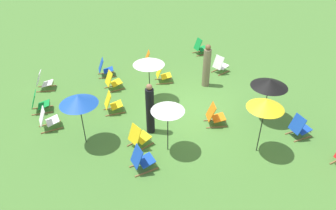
{
  "coord_description": "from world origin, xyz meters",
  "views": [
    {
      "loc": [
        -8.75,
        5.0,
        6.84
      ],
      "look_at": [
        0.0,
        1.2,
        0.5
      ],
      "focal_mm": 33.54,
      "sensor_mm": 36.0,
      "label": 1
    }
  ],
  "objects_px": {
    "deckchair_2": "(113,81)",
    "deckchair_15": "(112,104)",
    "deckchair_10": "(215,116)",
    "umbrella_4": "(266,104)",
    "deckchair_8": "(142,160)",
    "umbrella_0": "(78,100)",
    "umbrella_1": "(149,61)",
    "deckchair_7": "(47,119)",
    "deckchair_13": "(105,68)",
    "person_0": "(150,110)",
    "deckchair_12": "(43,82)",
    "deckchair_3": "(220,65)",
    "deckchair_14": "(39,103)",
    "umbrella_2": "(270,83)",
    "deckchair_0": "(200,47)",
    "umbrella_3": "(168,108)",
    "deckchair_9": "(300,127)",
    "deckchair_11": "(163,74)",
    "deckchair_5": "(150,60)",
    "person_1": "(207,67)",
    "deckchair_4": "(139,137)"
  },
  "relations": [
    {
      "from": "umbrella_3",
      "to": "umbrella_4",
      "type": "relative_size",
      "value": 0.88
    },
    {
      "from": "deckchair_8",
      "to": "person_0",
      "type": "bearing_deg",
      "value": -33.63
    },
    {
      "from": "deckchair_10",
      "to": "umbrella_4",
      "type": "bearing_deg",
      "value": -146.53
    },
    {
      "from": "deckchair_3",
      "to": "umbrella_4",
      "type": "xyz_separation_m",
      "value": [
        -5.17,
        1.76,
        1.44
      ]
    },
    {
      "from": "deckchair_12",
      "to": "person_0",
      "type": "relative_size",
      "value": 0.45
    },
    {
      "from": "deckchair_4",
      "to": "umbrella_4",
      "type": "distance_m",
      "value": 4.08
    },
    {
      "from": "deckchair_0",
      "to": "umbrella_3",
      "type": "bearing_deg",
      "value": 143.06
    },
    {
      "from": "deckchair_4",
      "to": "umbrella_3",
      "type": "bearing_deg",
      "value": -141.87
    },
    {
      "from": "deckchair_2",
      "to": "deckchair_9",
      "type": "bearing_deg",
      "value": -142.8
    },
    {
      "from": "deckchair_8",
      "to": "umbrella_0",
      "type": "distance_m",
      "value": 2.66
    },
    {
      "from": "deckchair_3",
      "to": "umbrella_2",
      "type": "relative_size",
      "value": 0.53
    },
    {
      "from": "deckchair_7",
      "to": "deckchair_11",
      "type": "distance_m",
      "value": 5.2
    },
    {
      "from": "deckchair_5",
      "to": "person_0",
      "type": "xyz_separation_m",
      "value": [
        -4.61,
        1.73,
        0.53
      ]
    },
    {
      "from": "umbrella_0",
      "to": "umbrella_1",
      "type": "height_order",
      "value": "umbrella_1"
    },
    {
      "from": "umbrella_0",
      "to": "deckchair_9",
      "type": "bearing_deg",
      "value": -110.99
    },
    {
      "from": "deckchair_7",
      "to": "deckchair_4",
      "type": "bearing_deg",
      "value": -132.74
    },
    {
      "from": "deckchair_7",
      "to": "deckchair_8",
      "type": "height_order",
      "value": "same"
    },
    {
      "from": "deckchair_0",
      "to": "deckchair_9",
      "type": "height_order",
      "value": "same"
    },
    {
      "from": "deckchair_5",
      "to": "deckchair_14",
      "type": "bearing_deg",
      "value": 124.52
    },
    {
      "from": "deckchair_8",
      "to": "deckchair_3",
      "type": "bearing_deg",
      "value": -55.02
    },
    {
      "from": "person_0",
      "to": "deckchair_10",
      "type": "bearing_deg",
      "value": -124.69
    },
    {
      "from": "deckchair_0",
      "to": "deckchair_2",
      "type": "bearing_deg",
      "value": 107.73
    },
    {
      "from": "deckchair_15",
      "to": "deckchair_5",
      "type": "bearing_deg",
      "value": -37.39
    },
    {
      "from": "deckchair_2",
      "to": "umbrella_1",
      "type": "height_order",
      "value": "umbrella_1"
    },
    {
      "from": "deckchair_8",
      "to": "deckchair_0",
      "type": "bearing_deg",
      "value": -44.36
    },
    {
      "from": "deckchair_14",
      "to": "deckchair_8",
      "type": "bearing_deg",
      "value": -143.18
    },
    {
      "from": "deckchair_4",
      "to": "deckchair_8",
      "type": "xyz_separation_m",
      "value": [
        -1.03,
        0.26,
        0.0
      ]
    },
    {
      "from": "deckchair_15",
      "to": "umbrella_2",
      "type": "height_order",
      "value": "umbrella_2"
    },
    {
      "from": "umbrella_3",
      "to": "deckchair_4",
      "type": "bearing_deg",
      "value": 55.62
    },
    {
      "from": "person_0",
      "to": "deckchair_12",
      "type": "bearing_deg",
      "value": 13.19
    },
    {
      "from": "umbrella_1",
      "to": "umbrella_3",
      "type": "distance_m",
      "value": 3.09
    },
    {
      "from": "deckchair_10",
      "to": "umbrella_1",
      "type": "distance_m",
      "value": 3.19
    },
    {
      "from": "deckchair_2",
      "to": "deckchair_12",
      "type": "distance_m",
      "value": 2.92
    },
    {
      "from": "umbrella_1",
      "to": "umbrella_2",
      "type": "bearing_deg",
      "value": -130.25
    },
    {
      "from": "deckchair_8",
      "to": "deckchair_12",
      "type": "bearing_deg",
      "value": 15.59
    },
    {
      "from": "umbrella_3",
      "to": "deckchair_7",
      "type": "bearing_deg",
      "value": 51.39
    },
    {
      "from": "deckchair_9",
      "to": "deckchair_15",
      "type": "distance_m",
      "value": 6.7
    },
    {
      "from": "deckchair_0",
      "to": "deckchair_3",
      "type": "height_order",
      "value": "same"
    },
    {
      "from": "deckchair_8",
      "to": "person_1",
      "type": "height_order",
      "value": "person_1"
    },
    {
      "from": "deckchair_0",
      "to": "umbrella_4",
      "type": "height_order",
      "value": "umbrella_4"
    },
    {
      "from": "deckchair_3",
      "to": "deckchair_14",
      "type": "xyz_separation_m",
      "value": [
        -0.03,
        7.95,
        0.0
      ]
    },
    {
      "from": "deckchair_7",
      "to": "deckchair_13",
      "type": "bearing_deg",
      "value": -45.38
    },
    {
      "from": "deckchair_2",
      "to": "deckchair_13",
      "type": "relative_size",
      "value": 1.0
    },
    {
      "from": "deckchair_7",
      "to": "umbrella_1",
      "type": "bearing_deg",
      "value": -88.21
    },
    {
      "from": "deckchair_2",
      "to": "deckchair_14",
      "type": "relative_size",
      "value": 1.0
    },
    {
      "from": "deckchair_13",
      "to": "person_0",
      "type": "bearing_deg",
      "value": -165.76
    },
    {
      "from": "deckchair_12",
      "to": "person_1",
      "type": "distance_m",
      "value": 6.91
    },
    {
      "from": "deckchair_4",
      "to": "umbrella_2",
      "type": "relative_size",
      "value": 0.53
    },
    {
      "from": "deckchair_0",
      "to": "deckchair_12",
      "type": "xyz_separation_m",
      "value": [
        -0.57,
        7.79,
        0.0
      ]
    },
    {
      "from": "deckchair_2",
      "to": "deckchair_15",
      "type": "xyz_separation_m",
      "value": [
        -1.65,
        0.46,
        0.0
      ]
    }
  ]
}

